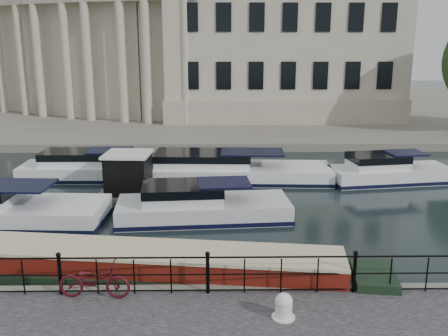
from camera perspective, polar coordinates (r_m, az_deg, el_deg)
The scene contains 9 objects.
ground_plane at distance 16.36m, azimuth -1.69°, elevation -12.01°, with size 160.00×160.00×0.00m, color black.
far_bank at distance 54.11m, azimuth -1.07°, elevation 6.92°, with size 120.00×42.00×0.55m, color #6B665B.
railing at distance 13.81m, azimuth -1.87°, elevation -11.69°, with size 24.14×0.14×1.22m.
civic_building at distance 49.38m, azimuth -2.32°, elevation 14.07°, with size 53.55×31.84×16.85m.
bicycle at distance 14.08m, azimuth -14.60°, elevation -12.31°, with size 0.67×1.92×1.01m, color #430C14.
mooring_bollard at distance 12.92m, azimuth 6.83°, elevation -15.43°, with size 0.59×0.59×0.67m.
narrowboat at distance 15.70m, azimuth -8.69°, elevation -11.89°, with size 14.89×3.78×1.54m.
harbour_hut at distance 24.31m, azimuth -10.84°, elevation -0.95°, with size 3.07×2.62×2.18m.
cabin_cruisers at distance 24.41m, azimuth -6.26°, elevation -2.14°, with size 26.38×9.58×1.99m.
Camera 1 is at (0.27, -14.66, 7.26)m, focal length 40.00 mm.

